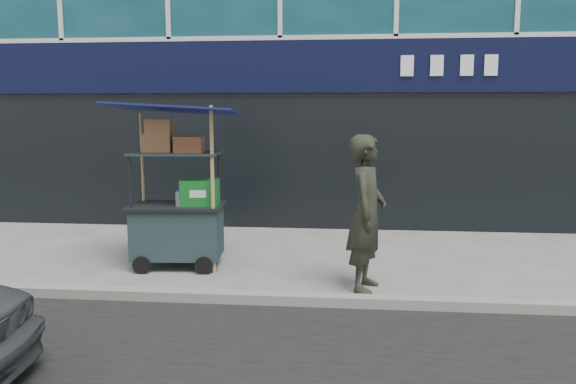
# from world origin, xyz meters

# --- Properties ---
(ground) EXTENTS (80.00, 80.00, 0.00)m
(ground) POSITION_xyz_m (0.00, 0.00, 0.00)
(ground) COLOR #63635E
(ground) RESTS_ON ground
(curb) EXTENTS (80.00, 0.18, 0.12)m
(curb) POSITION_xyz_m (0.00, -0.20, 0.06)
(curb) COLOR gray
(curb) RESTS_ON ground
(vendor_cart) EXTENTS (1.75, 1.29, 2.25)m
(vendor_cart) POSITION_xyz_m (-1.10, 1.18, 0.79)
(vendor_cart) COLOR black
(vendor_cart) RESTS_ON ground
(vendor_man) EXTENTS (0.59, 0.76, 1.86)m
(vendor_man) POSITION_xyz_m (1.41, 0.44, 0.93)
(vendor_man) COLOR black
(vendor_man) RESTS_ON ground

